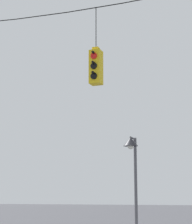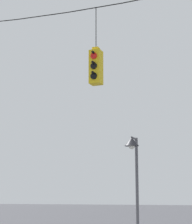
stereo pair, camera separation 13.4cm
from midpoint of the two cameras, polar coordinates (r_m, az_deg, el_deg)
span_wire at (r=13.86m, az=-0.53°, el=13.85°), size 12.81×0.03×0.35m
traffic_light_near_left_pole at (r=13.12m, az=-0.31°, el=5.95°), size 0.34×0.46×2.43m
street_lamp at (r=16.65m, az=4.55°, el=-6.20°), size 0.55×0.94×4.22m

